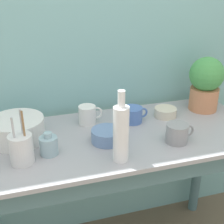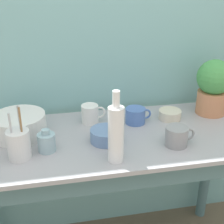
{
  "view_description": "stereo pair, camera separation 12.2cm",
  "coord_description": "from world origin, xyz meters",
  "px_view_note": "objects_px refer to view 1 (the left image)",
  "views": [
    {
      "loc": [
        -0.36,
        -0.92,
        1.51
      ],
      "look_at": [
        0.0,
        0.29,
        0.93
      ],
      "focal_mm": 50.0,
      "sensor_mm": 36.0,
      "label": 1
    },
    {
      "loc": [
        -0.24,
        -0.95,
        1.51
      ],
      "look_at": [
        0.0,
        0.29,
        0.93
      ],
      "focal_mm": 50.0,
      "sensor_mm": 36.0,
      "label": 2
    }
  ],
  "objects_px": {
    "bowl_wash_large": "(17,130)",
    "bottle_short": "(49,145)",
    "mug_grey": "(177,133)",
    "utensil_cup": "(21,149)",
    "bottle_tall": "(121,133)",
    "bowl_small_blue": "(107,136)",
    "mug_white": "(88,115)",
    "potted_plant": "(206,82)",
    "bowl_small_cream": "(165,112)",
    "mug_blue": "(133,115)"
  },
  "relations": [
    {
      "from": "bottle_tall",
      "to": "bottle_short",
      "type": "xyz_separation_m",
      "value": [
        -0.27,
        0.13,
        -0.08
      ]
    },
    {
      "from": "bottle_tall",
      "to": "mug_grey",
      "type": "distance_m",
      "value": 0.3
    },
    {
      "from": "potted_plant",
      "to": "mug_grey",
      "type": "bearing_deg",
      "value": -137.09
    },
    {
      "from": "mug_white",
      "to": "mug_blue",
      "type": "distance_m",
      "value": 0.22
    },
    {
      "from": "bottle_short",
      "to": "bowl_small_cream",
      "type": "bearing_deg",
      "value": 17.35
    },
    {
      "from": "bowl_wash_large",
      "to": "bottle_short",
      "type": "relative_size",
      "value": 2.4
    },
    {
      "from": "bowl_small_blue",
      "to": "bowl_small_cream",
      "type": "bearing_deg",
      "value": 24.14
    },
    {
      "from": "bottle_tall",
      "to": "mug_white",
      "type": "bearing_deg",
      "value": 98.7
    },
    {
      "from": "bowl_wash_large",
      "to": "bottle_short",
      "type": "height_order",
      "value": "bowl_wash_large"
    },
    {
      "from": "bowl_small_cream",
      "to": "bowl_wash_large",
      "type": "bearing_deg",
      "value": -177.34
    },
    {
      "from": "bowl_small_blue",
      "to": "utensil_cup",
      "type": "distance_m",
      "value": 0.37
    },
    {
      "from": "bowl_wash_large",
      "to": "bottle_tall",
      "type": "xyz_separation_m",
      "value": [
        0.39,
        -0.29,
        0.07
      ]
    },
    {
      "from": "bottle_tall",
      "to": "bowl_small_blue",
      "type": "relative_size",
      "value": 2.17
    },
    {
      "from": "potted_plant",
      "to": "bowl_wash_large",
      "type": "xyz_separation_m",
      "value": [
        -0.98,
        -0.06,
        -0.1
      ]
    },
    {
      "from": "bottle_short",
      "to": "bowl_small_blue",
      "type": "height_order",
      "value": "bottle_short"
    },
    {
      "from": "bottle_short",
      "to": "utensil_cup",
      "type": "height_order",
      "value": "utensil_cup"
    },
    {
      "from": "bottle_short",
      "to": "bowl_small_cream",
      "type": "relative_size",
      "value": 0.88
    },
    {
      "from": "bottle_tall",
      "to": "mug_white",
      "type": "distance_m",
      "value": 0.37
    },
    {
      "from": "bowl_small_cream",
      "to": "utensil_cup",
      "type": "height_order",
      "value": "utensil_cup"
    },
    {
      "from": "bottle_short",
      "to": "mug_blue",
      "type": "xyz_separation_m",
      "value": [
        0.44,
        0.18,
        -0.0
      ]
    },
    {
      "from": "bowl_wash_large",
      "to": "mug_white",
      "type": "relative_size",
      "value": 2.0
    },
    {
      "from": "bottle_tall",
      "to": "mug_blue",
      "type": "height_order",
      "value": "bottle_tall"
    },
    {
      "from": "bowl_small_blue",
      "to": "utensil_cup",
      "type": "relative_size",
      "value": 0.61
    },
    {
      "from": "mug_grey",
      "to": "mug_blue",
      "type": "relative_size",
      "value": 1.01
    },
    {
      "from": "bottle_tall",
      "to": "bottle_short",
      "type": "height_order",
      "value": "bottle_tall"
    },
    {
      "from": "bowl_small_blue",
      "to": "mug_white",
      "type": "bearing_deg",
      "value": 101.79
    },
    {
      "from": "mug_white",
      "to": "bowl_small_blue",
      "type": "relative_size",
      "value": 0.88
    },
    {
      "from": "bottle_short",
      "to": "utensil_cup",
      "type": "distance_m",
      "value": 0.11
    },
    {
      "from": "mug_grey",
      "to": "utensil_cup",
      "type": "bearing_deg",
      "value": 177.56
    },
    {
      "from": "bowl_wash_large",
      "to": "bowl_small_cream",
      "type": "bearing_deg",
      "value": 2.66
    },
    {
      "from": "mug_white",
      "to": "mug_blue",
      "type": "height_order",
      "value": "mug_white"
    },
    {
      "from": "bowl_small_cream",
      "to": "mug_grey",
      "type": "bearing_deg",
      "value": -104.48
    },
    {
      "from": "bowl_wash_large",
      "to": "mug_grey",
      "type": "height_order",
      "value": "bowl_wash_large"
    },
    {
      "from": "bottle_tall",
      "to": "bottle_short",
      "type": "bearing_deg",
      "value": 154.85
    },
    {
      "from": "mug_white",
      "to": "potted_plant",
      "type": "bearing_deg",
      "value": -0.9
    },
    {
      "from": "mug_grey",
      "to": "bowl_wash_large",
      "type": "bearing_deg",
      "value": 161.9
    },
    {
      "from": "bottle_tall",
      "to": "mug_white",
      "type": "height_order",
      "value": "bottle_tall"
    },
    {
      "from": "potted_plant",
      "to": "bottle_short",
      "type": "height_order",
      "value": "potted_plant"
    },
    {
      "from": "potted_plant",
      "to": "bottle_short",
      "type": "xyz_separation_m",
      "value": [
        -0.86,
        -0.22,
        -0.11
      ]
    },
    {
      "from": "mug_white",
      "to": "utensil_cup",
      "type": "distance_m",
      "value": 0.42
    },
    {
      "from": "bowl_small_blue",
      "to": "mug_grey",
      "type": "bearing_deg",
      "value": -17.26
    },
    {
      "from": "bowl_wash_large",
      "to": "mug_blue",
      "type": "distance_m",
      "value": 0.56
    },
    {
      "from": "bottle_short",
      "to": "mug_grey",
      "type": "distance_m",
      "value": 0.56
    },
    {
      "from": "utensil_cup",
      "to": "bottle_tall",
      "type": "bearing_deg",
      "value": -13.94
    },
    {
      "from": "bottle_short",
      "to": "bowl_small_cream",
      "type": "xyz_separation_m",
      "value": [
        0.62,
        0.19,
        -0.02
      ]
    },
    {
      "from": "potted_plant",
      "to": "bowl_small_cream",
      "type": "xyz_separation_m",
      "value": [
        -0.24,
        -0.03,
        -0.13
      ]
    },
    {
      "from": "mug_blue",
      "to": "bowl_small_blue",
      "type": "relative_size",
      "value": 0.95
    },
    {
      "from": "bottle_tall",
      "to": "utensil_cup",
      "type": "bearing_deg",
      "value": 166.06
    },
    {
      "from": "potted_plant",
      "to": "bowl_small_cream",
      "type": "height_order",
      "value": "potted_plant"
    },
    {
      "from": "bottle_tall",
      "to": "bowl_small_blue",
      "type": "bearing_deg",
      "value": 94.75
    }
  ]
}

